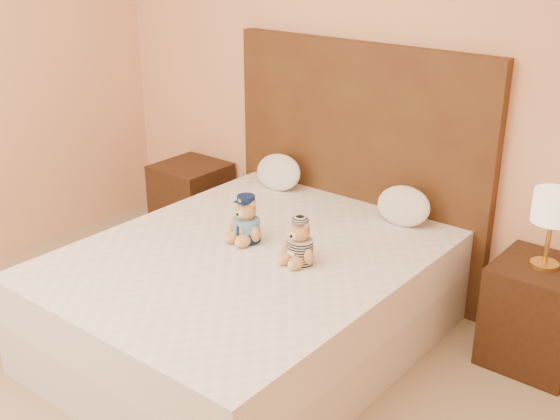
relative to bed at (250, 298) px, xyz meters
The scene contains 10 objects.
room_walls 1.70m from the bed, 90.00° to the right, with size 4.04×4.52×2.72m.
bed is the anchor object (origin of this frame).
headboard 1.12m from the bed, 90.00° to the left, with size 1.75×0.08×1.50m, color #4E3317.
nightstand_left 1.48m from the bed, 147.38° to the left, with size 0.45×0.45×0.55m, color #371D11.
nightstand_right 1.48m from the bed, 32.62° to the left, with size 0.45×0.45×0.55m, color #371D11.
lamp 1.59m from the bed, 32.62° to the left, with size 0.20×0.20×0.40m.
teddy_police 0.43m from the bed, 135.24° to the left, with size 0.22×0.21×0.25m, color tan, non-canonical shape.
teddy_prisoner 0.49m from the bed, 14.03° to the left, with size 0.21×0.20×0.23m, color tan, non-canonical shape.
pillow_left 1.03m from the bed, 119.70° to the left, with size 0.34×0.22×0.24m, color white.
pillow_right 1.01m from the bed, 62.53° to the left, with size 0.33×0.21×0.23m, color white.
Camera 1 is at (2.18, -1.25, 2.13)m, focal length 45.00 mm.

